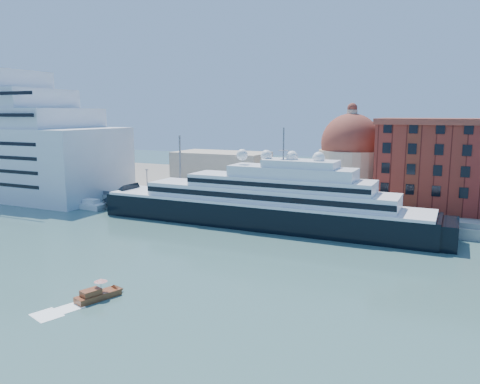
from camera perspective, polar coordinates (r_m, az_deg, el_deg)
The scene contains 10 objects.
ground at distance 96.18m, azimuth -7.60°, elevation -6.52°, with size 400.00×400.00×0.00m, color #355D5A.
quay at distance 124.95m, azimuth 0.83°, elevation -2.08°, with size 180.00×10.00×2.50m, color gray.
land at distance 162.64m, azimuth 6.79°, elevation 0.50°, with size 260.00×72.00×2.00m, color slate.
quay_fence at distance 120.58m, azimuth -0.05°, elevation -1.62°, with size 180.00×0.10×1.20m, color slate.
superyacht at distance 112.27m, azimuth 1.02°, elevation -1.62°, with size 91.23×12.65×27.27m.
service_barge at distance 139.22m, azimuth -18.20°, elevation -1.53°, with size 13.09×4.87×2.91m.
water_taxi at distance 72.03m, azimuth -17.04°, elevation -11.85°, with size 4.10×6.86×3.09m.
warehouse at distance 130.17m, azimuth 25.78°, elevation 3.02°, with size 43.00×19.00×23.25m.
church at distance 143.06m, azimuth 7.10°, elevation 3.25°, with size 66.00×18.00×25.50m.
lamp_posts at distance 127.68m, azimuth -4.68°, elevation 2.05°, with size 120.80×2.40×18.00m.
Camera 1 is at (50.32, -77.53, 26.59)m, focal length 35.00 mm.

